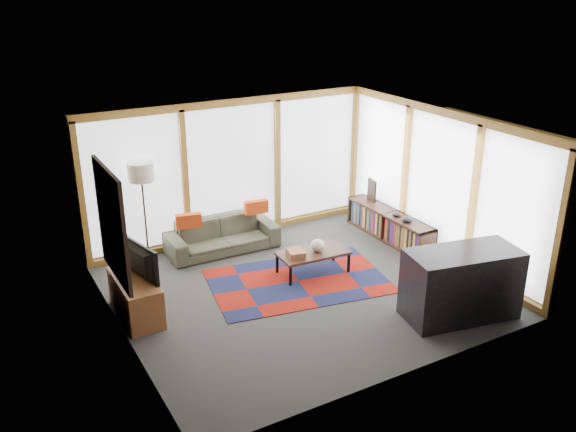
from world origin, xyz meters
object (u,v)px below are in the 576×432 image
tv_console (136,297)px  bar_counter (461,284)px  coffee_table (313,262)px  television (135,262)px  sofa (222,235)px  bookshelf (389,226)px  floor_lamp (145,213)px

tv_console → bar_counter: bearing=-29.4°
coffee_table → television: size_ratio=1.29×
coffee_table → bar_counter: bearing=-62.8°
sofa → bookshelf: size_ratio=0.92×
bookshelf → television: bearing=-175.5°
floor_lamp → television: size_ratio=1.97×
sofa → coffee_table: 1.82m
bookshelf → tv_console: (-4.88, -0.39, 0.03)m
bookshelf → tv_console: 4.90m
floor_lamp → bookshelf: floor_lamp is taller
floor_lamp → television: 1.83m
coffee_table → bookshelf: bearing=14.0°
tv_console → bar_counter: 4.65m
bar_counter → coffee_table: bearing=128.7°
coffee_table → television: 2.95m
floor_lamp → tv_console: 1.94m
bookshelf → bar_counter: size_ratio=1.34×
sofa → tv_console: bearing=-142.6°
coffee_table → tv_console: 2.93m
television → bar_counter: size_ratio=0.56×
floor_lamp → tv_console: floor_lamp is taller
television → bar_counter: (4.00, -2.29, -0.34)m
tv_console → television: (0.04, 0.01, 0.55)m
sofa → tv_console: tv_console is taller
tv_console → television: television is taller
tv_console → sofa: bearing=36.2°
television → bar_counter: bearing=-132.7°
bookshelf → television: size_ratio=2.41×
floor_lamp → bookshelf: size_ratio=0.82×
bookshelf → television: television is taller
bar_counter → bookshelf: bearing=84.0°
floor_lamp → bookshelf: 4.42m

